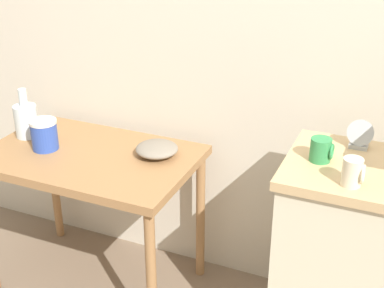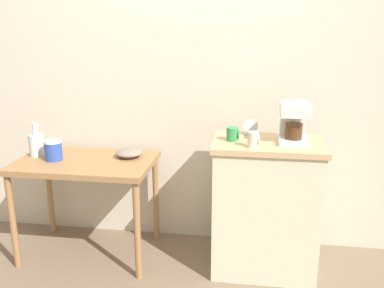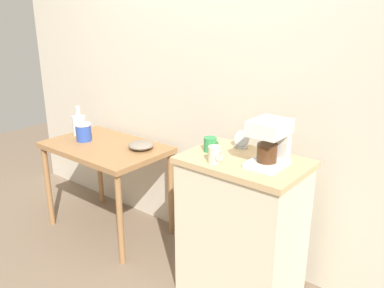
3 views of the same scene
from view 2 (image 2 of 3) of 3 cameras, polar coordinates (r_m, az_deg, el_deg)
ground_plane at (r=3.09m, az=-1.32°, el=-15.87°), size 8.00×8.00×0.00m
back_wall at (r=3.04m, az=1.78°, el=11.60°), size 4.40×0.10×2.80m
wooden_table at (r=3.01m, az=-14.59°, el=-3.75°), size 0.96×0.61×0.73m
kitchen_counter at (r=2.84m, az=10.17°, el=-8.61°), size 0.71×0.48×0.92m
bowl_stoneware at (r=2.96m, az=-8.78°, el=-1.22°), size 0.19×0.19×0.06m
glass_carafe_vase at (r=3.16m, az=-20.89°, el=-0.02°), size 0.11×0.11×0.24m
canister_enamel at (r=3.02m, az=-18.82°, el=-0.83°), size 0.12×0.12×0.14m
coffee_maker at (r=2.67m, az=14.04°, el=3.21°), size 0.18×0.22×0.26m
mug_small_cream at (r=2.52m, az=8.58°, el=0.59°), size 0.07×0.07×0.10m
mug_tall_green at (r=2.65m, az=5.71°, el=1.38°), size 0.08×0.08×0.09m
table_clock at (r=2.81m, az=8.19°, el=2.27°), size 0.10×0.05×0.11m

